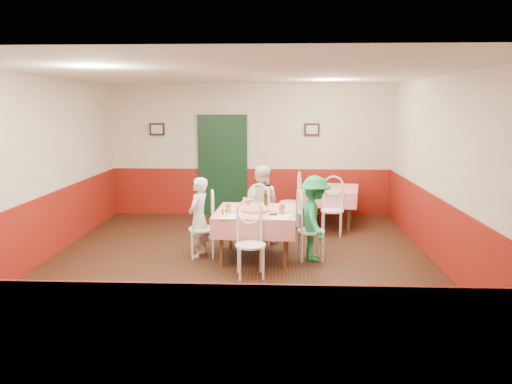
{
  "coord_description": "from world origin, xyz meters",
  "views": [
    {
      "loc": [
        0.59,
        -7.17,
        2.38
      ],
      "look_at": [
        0.26,
        0.34,
        1.05
      ],
      "focal_mm": 35.0,
      "sensor_mm": 36.0,
      "label": 1
    }
  ],
  "objects_px": {
    "glass_a": "(228,209)",
    "diner_far": "(261,204)",
    "chair_left": "(202,229)",
    "glass_b": "(282,209)",
    "wallet": "(273,214)",
    "chair_right": "(311,231)",
    "diner_left": "(199,217)",
    "diner_right": "(315,218)",
    "second_table": "(328,206)",
    "pizza": "(256,210)",
    "chair_second_b": "(332,211)",
    "chair_far": "(260,218)",
    "chair_near": "(251,245)",
    "main_table": "(256,235)",
    "beer_bottle": "(266,199)",
    "glass_c": "(248,201)",
    "chair_second_a": "(290,202)"
  },
  "relations": [
    {
      "from": "glass_a",
      "to": "diner_far",
      "type": "relative_size",
      "value": 0.1
    },
    {
      "from": "chair_left",
      "to": "glass_b",
      "type": "height_order",
      "value": "glass_b"
    },
    {
      "from": "chair_left",
      "to": "wallet",
      "type": "distance_m",
      "value": 1.22
    },
    {
      "from": "chair_right",
      "to": "diner_left",
      "type": "xyz_separation_m",
      "value": [
        -1.75,
        0.08,
        0.18
      ]
    },
    {
      "from": "glass_a",
      "to": "glass_b",
      "type": "distance_m",
      "value": 0.8
    },
    {
      "from": "glass_b",
      "to": "diner_right",
      "type": "bearing_deg",
      "value": 22.33
    },
    {
      "from": "diner_far",
      "to": "diner_right",
      "type": "bearing_deg",
      "value": 142.62
    },
    {
      "from": "chair_left",
      "to": "glass_a",
      "type": "height_order",
      "value": "same"
    },
    {
      "from": "second_table",
      "to": "glass_a",
      "type": "height_order",
      "value": "glass_a"
    },
    {
      "from": "pizza",
      "to": "wallet",
      "type": "distance_m",
      "value": 0.38
    },
    {
      "from": "chair_second_b",
      "to": "glass_a",
      "type": "distance_m",
      "value": 2.48
    },
    {
      "from": "chair_far",
      "to": "chair_near",
      "type": "height_order",
      "value": "same"
    },
    {
      "from": "diner_right",
      "to": "chair_right",
      "type": "bearing_deg",
      "value": 83.43
    },
    {
      "from": "main_table",
      "to": "beer_bottle",
      "type": "height_order",
      "value": "beer_bottle"
    },
    {
      "from": "diner_left",
      "to": "diner_far",
      "type": "xyz_separation_m",
      "value": [
        0.94,
        0.86,
        0.05
      ]
    },
    {
      "from": "glass_c",
      "to": "beer_bottle",
      "type": "relative_size",
      "value": 0.54
    },
    {
      "from": "glass_a",
      "to": "glass_c",
      "type": "bearing_deg",
      "value": 68.11
    },
    {
      "from": "beer_bottle",
      "to": "chair_left",
      "type": "bearing_deg",
      "value": -161.48
    },
    {
      "from": "chair_second_a",
      "to": "diner_far",
      "type": "bearing_deg",
      "value": -12.25
    },
    {
      "from": "chair_second_b",
      "to": "beer_bottle",
      "type": "xyz_separation_m",
      "value": [
        -1.2,
        -1.12,
        0.43
      ]
    },
    {
      "from": "diner_right",
      "to": "pizza",
      "type": "bearing_deg",
      "value": 86.13
    },
    {
      "from": "glass_a",
      "to": "main_table",
      "type": "bearing_deg",
      "value": 29.44
    },
    {
      "from": "chair_second_b",
      "to": "diner_far",
      "type": "relative_size",
      "value": 0.66
    },
    {
      "from": "second_table",
      "to": "glass_c",
      "type": "relative_size",
      "value": 8.83
    },
    {
      "from": "chair_near",
      "to": "glass_c",
      "type": "relative_size",
      "value": 7.09
    },
    {
      "from": "chair_far",
      "to": "main_table",
      "type": "bearing_deg",
      "value": 95.08
    },
    {
      "from": "glass_c",
      "to": "chair_right",
      "type": "bearing_deg",
      "value": -23.6
    },
    {
      "from": "second_table",
      "to": "wallet",
      "type": "xyz_separation_m",
      "value": [
        -1.07,
        -2.55,
        0.4
      ]
    },
    {
      "from": "main_table",
      "to": "pizza",
      "type": "relative_size",
      "value": 2.96
    },
    {
      "from": "chair_right",
      "to": "glass_a",
      "type": "height_order",
      "value": "same"
    },
    {
      "from": "second_table",
      "to": "diner_right",
      "type": "bearing_deg",
      "value": -100.91
    },
    {
      "from": "beer_bottle",
      "to": "diner_far",
      "type": "distance_m",
      "value": 0.57
    },
    {
      "from": "glass_b",
      "to": "diner_far",
      "type": "bearing_deg",
      "value": 107.23
    },
    {
      "from": "chair_near",
      "to": "wallet",
      "type": "height_order",
      "value": "chair_near"
    },
    {
      "from": "chair_near",
      "to": "diner_far",
      "type": "xyz_separation_m",
      "value": [
        0.08,
        1.75,
        0.23
      ]
    },
    {
      "from": "wallet",
      "to": "second_table",
      "type": "bearing_deg",
      "value": 69.88
    },
    {
      "from": "chair_left",
      "to": "chair_second_a",
      "type": "relative_size",
      "value": 1.0
    },
    {
      "from": "pizza",
      "to": "diner_right",
      "type": "relative_size",
      "value": 0.31
    },
    {
      "from": "glass_a",
      "to": "diner_right",
      "type": "distance_m",
      "value": 1.33
    },
    {
      "from": "glass_c",
      "to": "beer_bottle",
      "type": "height_order",
      "value": "beer_bottle"
    },
    {
      "from": "main_table",
      "to": "diner_right",
      "type": "height_order",
      "value": "diner_right"
    },
    {
      "from": "chair_near",
      "to": "second_table",
      "type": "bearing_deg",
      "value": 57.51
    },
    {
      "from": "chair_second_b",
      "to": "diner_right",
      "type": "xyz_separation_m",
      "value": [
        -0.44,
        -1.53,
        0.21
      ]
    },
    {
      "from": "chair_far",
      "to": "glass_a",
      "type": "height_order",
      "value": "same"
    },
    {
      "from": "pizza",
      "to": "glass_a",
      "type": "xyz_separation_m",
      "value": [
        -0.41,
        -0.19,
        0.06
      ]
    },
    {
      "from": "glass_a",
      "to": "glass_b",
      "type": "relative_size",
      "value": 0.94
    },
    {
      "from": "glass_c",
      "to": "wallet",
      "type": "xyz_separation_m",
      "value": [
        0.43,
        -0.71,
        -0.05
      ]
    },
    {
      "from": "second_table",
      "to": "beer_bottle",
      "type": "height_order",
      "value": "beer_bottle"
    },
    {
      "from": "chair_far",
      "to": "wallet",
      "type": "height_order",
      "value": "chair_far"
    },
    {
      "from": "glass_c",
      "to": "wallet",
      "type": "distance_m",
      "value": 0.83
    }
  ]
}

